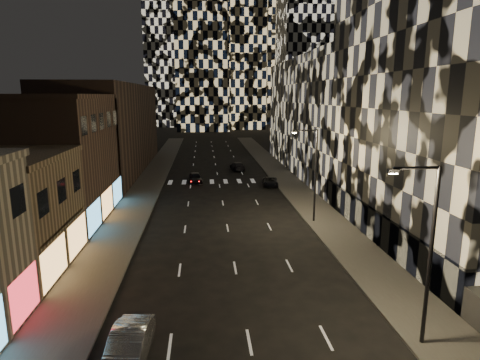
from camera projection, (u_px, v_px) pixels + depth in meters
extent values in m
cube|color=#47443F|center=(149.00, 182.00, 57.44)|extent=(4.00, 120.00, 0.15)
cube|color=#47443F|center=(286.00, 180.00, 59.23)|extent=(4.00, 120.00, 0.15)
cube|color=#4C4C47|center=(164.00, 182.00, 57.62)|extent=(0.20, 120.00, 0.15)
cube|color=#4C4C47|center=(272.00, 180.00, 59.04)|extent=(0.20, 120.00, 0.15)
cube|color=#50392D|center=(52.00, 160.00, 39.51)|extent=(10.00, 15.00, 12.00)
cube|color=#50392D|center=(111.00, 129.00, 65.12)|extent=(10.00, 40.00, 14.00)
cube|color=#232326|center=(472.00, 111.00, 33.02)|extent=(16.00, 25.00, 22.00)
cube|color=#383838|center=(374.00, 224.00, 34.30)|extent=(0.60, 25.00, 3.00)
cube|color=#232326|center=(339.00, 116.00, 65.10)|extent=(16.00, 40.00, 18.00)
cylinder|color=black|center=(430.00, 258.00, 19.19)|extent=(0.20, 0.20, 9.00)
cylinder|color=black|center=(417.00, 168.00, 18.18)|extent=(2.20, 0.14, 0.14)
cube|color=black|center=(393.00, 171.00, 18.10)|extent=(0.50, 0.25, 0.18)
cube|color=#FFEAB2|center=(393.00, 173.00, 18.13)|extent=(0.35, 0.18, 0.06)
cylinder|color=black|center=(315.00, 176.00, 38.67)|extent=(0.20, 0.20, 9.00)
cylinder|color=black|center=(306.00, 130.00, 37.66)|extent=(2.20, 0.14, 0.14)
cube|color=black|center=(294.00, 132.00, 37.59)|extent=(0.50, 0.25, 0.18)
cube|color=#FFEAB2|center=(294.00, 133.00, 37.61)|extent=(0.35, 0.18, 0.06)
imported|color=#A1A1A6|center=(128.00, 347.00, 18.65)|extent=(1.98, 4.86, 1.57)
imported|color=black|center=(195.00, 178.00, 57.31)|extent=(2.23, 4.52, 1.48)
imported|color=black|center=(237.00, 166.00, 67.09)|extent=(2.52, 4.98, 1.38)
imported|color=black|center=(270.00, 182.00, 55.31)|extent=(2.45, 4.49, 1.19)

